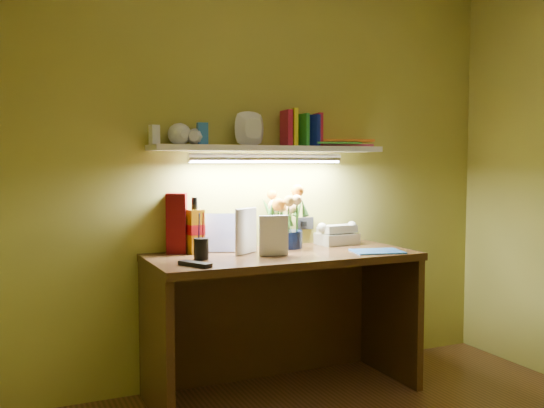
# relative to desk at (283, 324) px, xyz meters

# --- Properties ---
(desk) EXTENTS (1.40, 0.60, 0.75)m
(desk) POSITION_rel_desk_xyz_m (0.00, 0.00, 0.00)
(desk) COLOR #37250F
(desk) RESTS_ON ground
(flower_bouquet) EXTENTS (0.28, 0.28, 0.34)m
(flower_bouquet) POSITION_rel_desk_xyz_m (0.10, 0.18, 0.54)
(flower_bouquet) COLOR #0B1435
(flower_bouquet) RESTS_ON desk
(telephone) EXTENTS (0.22, 0.17, 0.13)m
(telephone) POSITION_rel_desk_xyz_m (0.43, 0.18, 0.44)
(telephone) COLOR beige
(telephone) RESTS_ON desk
(desk_clock) EXTENTS (0.09, 0.06, 0.09)m
(desk_clock) POSITION_rel_desk_xyz_m (0.53, 0.25, 0.42)
(desk_clock) COLOR silver
(desk_clock) RESTS_ON desk
(whisky_bottle) EXTENTS (0.09, 0.09, 0.29)m
(whisky_bottle) POSITION_rel_desk_xyz_m (-0.42, 0.19, 0.52)
(whisky_bottle) COLOR #AE6A09
(whisky_bottle) RESTS_ON desk
(whisky_box) EXTENTS (0.13, 0.13, 0.31)m
(whisky_box) POSITION_rel_desk_xyz_m (-0.50, 0.24, 0.53)
(whisky_box) COLOR #520707
(whisky_box) RESTS_ON desk
(pen_cup) EXTENTS (0.09, 0.09, 0.18)m
(pen_cup) POSITION_rel_desk_xyz_m (-0.45, -0.01, 0.46)
(pen_cup) COLOR black
(pen_cup) RESTS_ON desk
(art_card) EXTENTS (0.20, 0.12, 0.20)m
(art_card) POSITION_rel_desk_xyz_m (-0.27, 0.19, 0.48)
(art_card) COLOR white
(art_card) RESTS_ON desk
(tv_remote) EXTENTS (0.13, 0.18, 0.02)m
(tv_remote) POSITION_rel_desk_xyz_m (-0.54, -0.18, 0.38)
(tv_remote) COLOR black
(tv_remote) RESTS_ON desk
(blue_folder) EXTENTS (0.30, 0.24, 0.01)m
(blue_folder) POSITION_rel_desk_xyz_m (0.48, -0.16, 0.38)
(blue_folder) COLOR blue
(blue_folder) RESTS_ON desk
(desk_book_a) EXTENTS (0.16, 0.11, 0.24)m
(desk_book_a) POSITION_rel_desk_xyz_m (-0.26, 0.02, 0.49)
(desk_book_a) COLOR beige
(desk_book_a) RESTS_ON desk
(desk_book_b) EXTENTS (0.15, 0.05, 0.21)m
(desk_book_b) POSITION_rel_desk_xyz_m (-0.15, -0.04, 0.48)
(desk_book_b) COLOR silver
(desk_book_b) RESTS_ON desk
(wall_shelf) EXTENTS (1.32, 0.35, 0.24)m
(wall_shelf) POSITION_rel_desk_xyz_m (0.04, 0.19, 0.96)
(wall_shelf) COLOR silver
(wall_shelf) RESTS_ON ground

